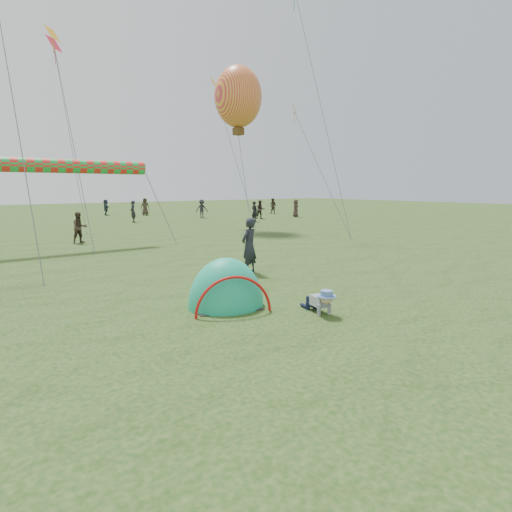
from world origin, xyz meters
TOP-DOWN VIEW (x-y plane):
  - ground at (0.00, 0.00)m, footprint 140.00×140.00m
  - crawling_toddler at (0.74, -0.51)m, footprint 0.70×0.89m
  - popup_tent at (-0.72, 1.26)m, footprint 2.24×2.03m
  - standing_adult at (1.97, 4.03)m, footprint 0.81×0.68m
  - crowd_person_0 at (5.83, 25.86)m, footprint 0.64×0.76m
  - crowd_person_1 at (21.93, 27.30)m, footprint 0.91×1.00m
  - crowd_person_5 at (6.53, 35.69)m, footprint 0.71×1.55m
  - crowd_person_6 at (14.10, 20.14)m, footprint 0.51×0.68m
  - crowd_person_7 at (16.49, 22.44)m, footprint 1.00×0.90m
  - crowd_person_10 at (20.66, 22.27)m, footprint 0.99×0.88m
  - crowd_person_13 at (-0.78, 15.30)m, footprint 0.88×0.74m
  - crowd_person_15 at (12.73, 26.64)m, footprint 1.26×0.97m
  - crowd_person_16 at (9.73, 33.17)m, footprint 0.99×0.78m
  - balloon_kite at (9.98, 16.38)m, footprint 3.17×3.17m
  - rainbow_tube_kite at (-1.35, 13.45)m, footprint 6.84×0.64m
  - diamond_kite_1 at (12.29, 13.37)m, footprint 0.77×0.77m
  - diamond_kite_2 at (-1.09, 16.55)m, footprint 0.78×0.78m
  - diamond_kite_6 at (0.55, 24.41)m, footprint 1.11×1.11m
  - diamond_kite_8 at (10.49, 20.09)m, footprint 1.34×1.34m

SIDE VIEW (x-z plane):
  - ground at x=0.00m, z-range 0.00..0.00m
  - popup_tent at x=-0.72m, z-range -1.21..1.21m
  - crawling_toddler at x=0.74m, z-range 0.00..0.61m
  - crowd_person_13 at x=-0.78m, z-range 0.00..1.61m
  - crowd_person_5 at x=6.53m, z-range 0.00..1.62m
  - crowd_person_1 at x=21.93m, z-range 0.00..1.67m
  - crowd_person_7 at x=16.49m, z-range 0.00..1.68m
  - crowd_person_10 at x=20.66m, z-range 0.00..1.70m
  - crowd_person_6 at x=14.10m, z-range 0.00..1.71m
  - crowd_person_15 at x=12.73m, z-range 0.00..1.73m
  - crowd_person_16 at x=9.73m, z-range 0.00..1.77m
  - crowd_person_0 at x=5.83m, z-range 0.00..1.78m
  - standing_adult at x=1.97m, z-range 0.00..1.88m
  - rainbow_tube_kite at x=-1.35m, z-range 3.51..4.15m
  - diamond_kite_1 at x=12.29m, z-range 7.59..8.21m
  - balloon_kite at x=9.98m, z-range 6.35..10.79m
  - diamond_kite_8 at x=10.49m, z-range 9.73..10.83m
  - diamond_kite_2 at x=-1.09m, z-range 10.11..10.75m
  - diamond_kite_6 at x=0.55m, z-range 11.90..12.81m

